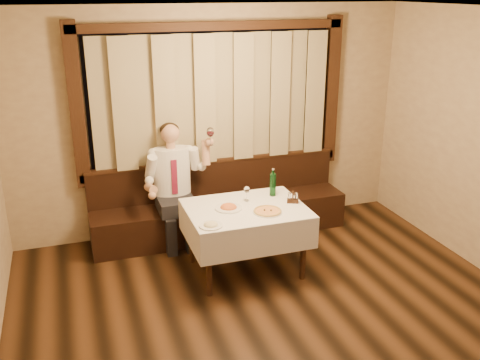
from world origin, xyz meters
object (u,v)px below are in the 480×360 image
object	(u,v)px
banquette	(219,210)
pasta_red	(228,205)
green_bottle	(273,184)
seated_man	(174,177)
pizza	(267,211)
dining_table	(246,216)
pasta_cream	(211,223)
cruet_caddy	(293,199)

from	to	relation	value
banquette	pasta_red	xyz separation A→B (m)	(-0.19, -1.00, 0.49)
green_bottle	seated_man	bearing A→B (deg)	144.55
banquette	pizza	distance (m)	1.32
dining_table	pizza	distance (m)	0.29
banquette	green_bottle	world-z (taller)	green_bottle
pasta_cream	cruet_caddy	distance (m)	1.06
dining_table	pasta_red	bearing A→B (deg)	173.76
banquette	pasta_cream	world-z (taller)	banquette
pizza	green_bottle	world-z (taller)	green_bottle
green_bottle	seated_man	xyz separation A→B (m)	(-0.98, 0.70, -0.04)
pasta_red	green_bottle	xyz separation A→B (m)	(0.59, 0.21, 0.10)
banquette	seated_man	bearing A→B (deg)	-171.12
pizza	pasta_cream	bearing A→B (deg)	-167.63
pasta_red	cruet_caddy	distance (m)	0.72
cruet_caddy	pizza	bearing A→B (deg)	-131.02
dining_table	green_bottle	bearing A→B (deg)	30.27
pizza	pasta_cream	distance (m)	0.67
cruet_caddy	seated_man	size ratio (longest dim) A/B	0.09
banquette	pasta_cream	distance (m)	1.52
seated_man	pizza	bearing A→B (deg)	-56.32
pasta_cream	seated_man	xyz separation A→B (m)	(-0.10, 1.27, 0.07)
pasta_red	pasta_cream	distance (m)	0.47
pasta_red	dining_table	bearing A→B (deg)	-6.24
pasta_red	pasta_cream	bearing A→B (deg)	-129.23
pizza	seated_man	bearing A→B (deg)	123.68
seated_man	pasta_red	bearing A→B (deg)	-66.65
green_bottle	seated_man	world-z (taller)	seated_man
banquette	dining_table	distance (m)	1.08
pasta_cream	green_bottle	world-z (taller)	green_bottle
pizza	green_bottle	size ratio (longest dim) A/B	0.96
pasta_cream	green_bottle	xyz separation A→B (m)	(0.88, 0.57, 0.11)
pasta_cream	cruet_caddy	bearing A→B (deg)	16.90
green_bottle	pizza	bearing A→B (deg)	-117.99
cruet_caddy	pasta_red	bearing A→B (deg)	-159.90
dining_table	cruet_caddy	bearing A→B (deg)	-3.59
pasta_cream	seated_man	distance (m)	1.28
pizza	green_bottle	distance (m)	0.50
pizza	pasta_red	bearing A→B (deg)	148.72
pasta_cream	pizza	bearing A→B (deg)	12.37
banquette	pasta_cream	xyz separation A→B (m)	(-0.48, -1.36, 0.48)
dining_table	green_bottle	world-z (taller)	green_bottle
banquette	seated_man	world-z (taller)	seated_man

